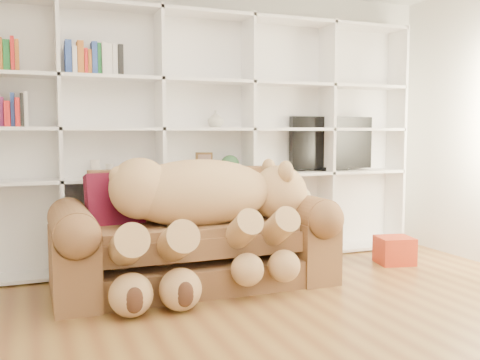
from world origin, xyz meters
name	(u,v)px	position (x,y,z in m)	size (l,w,h in m)	color
floor	(331,355)	(0.00, 0.00, 0.00)	(5.00, 5.00, 0.00)	brown
wall_back	(199,124)	(0.00, 2.50, 1.35)	(5.00, 0.02, 2.70)	silver
bookshelf	(179,128)	(-0.24, 2.36, 1.31)	(4.43, 0.35, 2.40)	white
sofa	(193,242)	(-0.32, 1.66, 0.36)	(2.26, 0.98, 0.95)	brown
teddy_bear	(204,207)	(-0.29, 1.47, 0.68)	(1.85, 0.97, 1.07)	tan
throw_pillow	(115,201)	(-0.94, 1.82, 0.71)	(0.45, 0.15, 0.45)	#5A0F25
gift_box	(394,250)	(1.69, 1.62, 0.13)	(0.33, 0.30, 0.26)	#AC2F16
tv	(331,144)	(1.42, 2.35, 1.14)	(0.96, 0.18, 0.57)	black
picture_frame	(204,163)	(-0.02, 2.30, 0.98)	(0.16, 0.03, 0.20)	brown
green_vase	(230,164)	(0.25, 2.30, 0.96)	(0.18, 0.18, 0.18)	#305E37
figurine_tall	(95,169)	(-1.03, 2.30, 0.95)	(0.08, 0.08, 0.16)	beige
figurine_short	(110,171)	(-0.90, 2.30, 0.93)	(0.07, 0.07, 0.12)	beige
snow_globe	(142,170)	(-0.61, 2.30, 0.93)	(0.12, 0.12, 0.12)	silver
shelf_vase	(216,119)	(0.10, 2.30, 1.40)	(0.16, 0.16, 0.16)	beige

